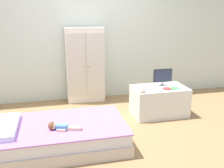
# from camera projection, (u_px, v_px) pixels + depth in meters

# --- Properties ---
(ground_plane) EXTENTS (10.00, 10.00, 0.02)m
(ground_plane) POSITION_uv_depth(u_px,v_px,m) (103.00, 134.00, 3.56)
(ground_plane) COLOR #99754C
(back_wall) EXTENTS (6.40, 0.05, 2.70)m
(back_wall) POSITION_uv_depth(u_px,v_px,m) (86.00, 27.00, 4.65)
(back_wall) COLOR silver
(back_wall) RESTS_ON ground_plane
(bed) EXTENTS (1.66, 0.96, 0.30)m
(bed) POSITION_uv_depth(u_px,v_px,m) (59.00, 136.00, 3.17)
(bed) COLOR beige
(bed) RESTS_ON ground_plane
(pillow) EXTENTS (0.32, 0.69, 0.07)m
(pillow) POSITION_uv_depth(u_px,v_px,m) (3.00, 127.00, 2.98)
(pillow) COLOR silver
(pillow) RESTS_ON bed
(doll) EXTENTS (0.39, 0.17, 0.10)m
(doll) POSITION_uv_depth(u_px,v_px,m) (58.00, 127.00, 2.98)
(doll) COLOR #4C84C6
(doll) RESTS_ON bed
(wardrobe) EXTENTS (0.68, 0.31, 1.36)m
(wardrobe) POSITION_uv_depth(u_px,v_px,m) (85.00, 65.00, 4.65)
(wardrobe) COLOR white
(wardrobe) RESTS_ON ground_plane
(tv_stand) EXTENTS (0.85, 0.53, 0.46)m
(tv_stand) POSITION_uv_depth(u_px,v_px,m) (159.00, 101.00, 4.13)
(tv_stand) COLOR silver
(tv_stand) RESTS_ON ground_plane
(tv_monitor) EXTENTS (0.31, 0.10, 0.27)m
(tv_monitor) POSITION_uv_depth(u_px,v_px,m) (163.00, 76.00, 4.13)
(tv_monitor) COLOR #99999E
(tv_monitor) RESTS_ON tv_stand
(rocking_horse_toy) EXTENTS (0.09, 0.04, 0.10)m
(rocking_horse_toy) POSITION_uv_depth(u_px,v_px,m) (143.00, 89.00, 3.80)
(rocking_horse_toy) COLOR #8E6642
(rocking_horse_toy) RESTS_ON tv_stand
(book_red) EXTENTS (0.11, 0.11, 0.02)m
(book_red) POSITION_uv_depth(u_px,v_px,m) (167.00, 89.00, 3.97)
(book_red) COLOR #CC3838
(book_red) RESTS_ON tv_stand
(book_green) EXTENTS (0.15, 0.10, 0.01)m
(book_green) POSITION_uv_depth(u_px,v_px,m) (174.00, 88.00, 4.00)
(book_green) COLOR #429E51
(book_green) RESTS_ON tv_stand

